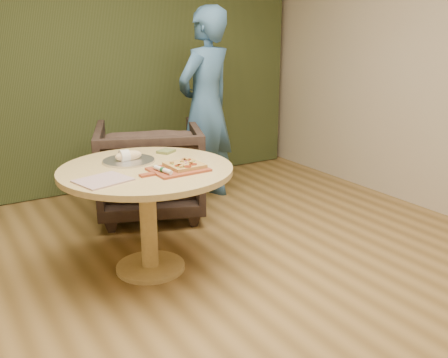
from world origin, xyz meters
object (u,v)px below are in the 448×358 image
at_px(person_standing, 206,107).
at_px(bread_roll, 127,156).
at_px(pizza_paddle, 177,170).
at_px(flatbread_pizza, 185,165).
at_px(pedestal_table, 147,187).
at_px(cutlery_roll, 163,170).
at_px(armchair, 149,165).
at_px(serving_tray, 129,161).

bearing_deg(person_standing, bread_roll, 18.23).
height_order(pizza_paddle, flatbread_pizza, flatbread_pizza).
height_order(pedestal_table, cutlery_roll, cutlery_roll).
bearing_deg(armchair, pizza_paddle, 96.89).
distance_m(pizza_paddle, armchair, 1.26).
relative_size(pizza_paddle, person_standing, 0.25).
xyz_separation_m(flatbread_pizza, cutlery_roll, (-0.18, -0.04, 0.00)).
bearing_deg(bread_roll, pizza_paddle, -62.85).
xyz_separation_m(serving_tray, person_standing, (1.14, 0.91, 0.16)).
bearing_deg(serving_tray, armchair, 58.83).
bearing_deg(cutlery_roll, bread_roll, 90.82).
relative_size(flatbread_pizza, cutlery_roll, 1.14).
height_order(serving_tray, armchair, armchair).
bearing_deg(pedestal_table, serving_tray, 102.93).
distance_m(pedestal_table, person_standing, 1.58).
distance_m(cutlery_roll, armchair, 1.32).
bearing_deg(person_standing, serving_tray, 18.44).
height_order(pedestal_table, pizza_paddle, pizza_paddle).
bearing_deg(serving_tray, cutlery_roll, -79.80).
bearing_deg(bread_roll, flatbread_pizza, -54.74).
distance_m(serving_tray, armchair, 0.99).
bearing_deg(serving_tray, flatbread_pizza, -55.68).
xyz_separation_m(pedestal_table, pizza_paddle, (0.14, -0.18, 0.15)).
relative_size(bread_roll, armchair, 0.21).
relative_size(cutlery_roll, person_standing, 0.11).
bearing_deg(flatbread_pizza, serving_tray, 124.32).
distance_m(pizza_paddle, cutlery_roll, 0.12).
relative_size(pedestal_table, bread_roll, 6.02).
distance_m(pedestal_table, flatbread_pizza, 0.31).
bearing_deg(pedestal_table, armchair, 66.03).
distance_m(pizza_paddle, person_standing, 1.61).
height_order(pedestal_table, armchair, armchair).
relative_size(pizza_paddle, serving_tray, 1.27).
height_order(pedestal_table, bread_roll, bread_roll).
xyz_separation_m(flatbread_pizza, serving_tray, (-0.25, 0.36, -0.02)).
bearing_deg(bread_roll, person_standing, 38.46).
relative_size(pedestal_table, pizza_paddle, 2.58).
height_order(cutlery_roll, armchair, armchair).
height_order(serving_tray, bread_roll, bread_roll).
bearing_deg(pedestal_table, pizza_paddle, -52.64).
height_order(pizza_paddle, person_standing, person_standing).
relative_size(serving_tray, bread_roll, 1.84).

